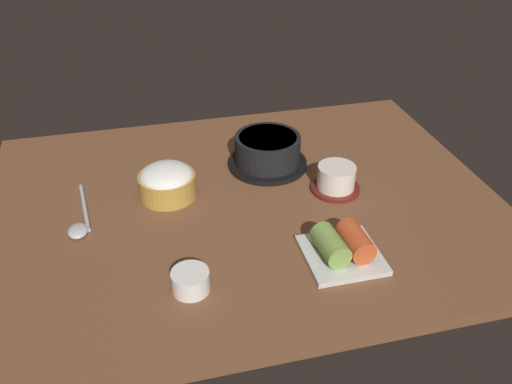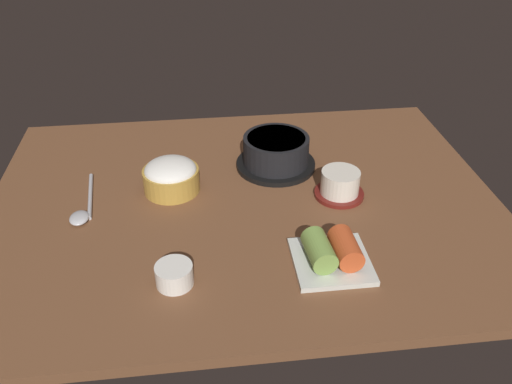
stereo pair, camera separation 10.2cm
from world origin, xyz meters
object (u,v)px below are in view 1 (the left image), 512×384
spoon (80,223)px  kimchi_plate (342,247)px  rice_bowl (167,181)px  stone_pot (268,151)px  side_bowl_near (190,280)px  tea_cup_with_saucer (336,179)px

spoon → kimchi_plate: bearing=-24.6°
rice_bowl → kimchi_plate: bearing=-44.2°
stone_pot → side_bowl_near: size_ratio=2.82×
stone_pot → side_bowl_near: (-21.52, -34.30, -1.62)cm
stone_pot → spoon: (-39.01, -12.77, -2.92)cm
rice_bowl → spoon: size_ratio=0.62×
stone_pot → rice_bowl: 23.23cm
stone_pot → rice_bowl: bearing=-163.3°
tea_cup_with_saucer → kimchi_plate: (-6.41, -19.90, -0.51)cm
tea_cup_with_saucer → spoon: 49.91cm
side_bowl_near → tea_cup_with_saucer: bearing=33.7°
kimchi_plate → spoon: (-43.45, 19.87, -1.54)cm
side_bowl_near → spoon: 27.77cm
tea_cup_with_saucer → kimchi_plate: 20.91cm
kimchi_plate → spoon: 47.80cm
tea_cup_with_saucer → side_bowl_near: size_ratio=1.63×
tea_cup_with_saucer → spoon: size_ratio=0.55×
rice_bowl → tea_cup_with_saucer: size_ratio=1.14×
rice_bowl → side_bowl_near: 27.68cm
tea_cup_with_saucer → rice_bowl: bearing=169.6°
side_bowl_near → spoon: bearing=129.1°
side_bowl_near → spoon: (-17.49, 21.53, -1.30)cm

